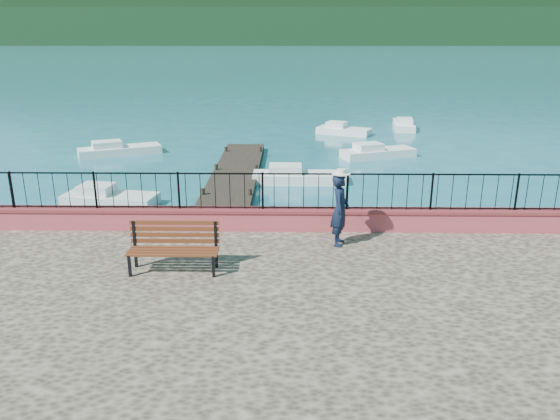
{
  "coord_description": "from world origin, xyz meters",
  "views": [
    {
      "loc": [
        0.37,
        -9.97,
        6.2
      ],
      "look_at": [
        0.18,
        2.0,
        2.3
      ],
      "focal_mm": 35.0,
      "sensor_mm": 36.0,
      "label": 1
    }
  ],
  "objects_px": {
    "park_bench": "(174,258)",
    "boat_1": "(299,173)",
    "boat_4": "(344,128)",
    "boat_2": "(378,150)",
    "person": "(340,210)",
    "boat_3": "(120,147)",
    "boat_5": "(404,123)",
    "boat_0": "(110,195)"
  },
  "relations": [
    {
      "from": "boat_3",
      "to": "boat_1",
      "type": "bearing_deg",
      "value": -54.97
    },
    {
      "from": "boat_3",
      "to": "boat_5",
      "type": "height_order",
      "value": "same"
    },
    {
      "from": "park_bench",
      "to": "boat_2",
      "type": "xyz_separation_m",
      "value": [
        7.17,
        17.06,
        -1.12
      ]
    },
    {
      "from": "boat_4",
      "to": "boat_3",
      "type": "bearing_deg",
      "value": -128.98
    },
    {
      "from": "boat_3",
      "to": "park_bench",
      "type": "bearing_deg",
      "value": -94.23
    },
    {
      "from": "boat_2",
      "to": "park_bench",
      "type": "bearing_deg",
      "value": -132.98
    },
    {
      "from": "park_bench",
      "to": "boat_2",
      "type": "relative_size",
      "value": 0.51
    },
    {
      "from": "boat_1",
      "to": "boat_2",
      "type": "bearing_deg",
      "value": 51.13
    },
    {
      "from": "park_bench",
      "to": "person",
      "type": "relative_size",
      "value": 1.09
    },
    {
      "from": "boat_2",
      "to": "boat_5",
      "type": "relative_size",
      "value": 1.01
    },
    {
      "from": "person",
      "to": "boat_3",
      "type": "height_order",
      "value": "person"
    },
    {
      "from": "boat_4",
      "to": "boat_5",
      "type": "xyz_separation_m",
      "value": [
        4.29,
        2.33,
        0.0
      ]
    },
    {
      "from": "boat_0",
      "to": "boat_3",
      "type": "bearing_deg",
      "value": 113.2
    },
    {
      "from": "person",
      "to": "boat_4",
      "type": "distance_m",
      "value": 22.31
    },
    {
      "from": "park_bench",
      "to": "boat_3",
      "type": "bearing_deg",
      "value": 110.4
    },
    {
      "from": "park_bench",
      "to": "boat_1",
      "type": "height_order",
      "value": "park_bench"
    },
    {
      "from": "boat_0",
      "to": "boat_4",
      "type": "relative_size",
      "value": 1.03
    },
    {
      "from": "boat_4",
      "to": "boat_2",
      "type": "bearing_deg",
      "value": -56.05
    },
    {
      "from": "boat_3",
      "to": "boat_5",
      "type": "distance_m",
      "value": 18.91
    },
    {
      "from": "boat_1",
      "to": "person",
      "type": "bearing_deg",
      "value": -84.96
    },
    {
      "from": "boat_2",
      "to": "boat_5",
      "type": "distance_m",
      "value": 9.61
    },
    {
      "from": "boat_2",
      "to": "boat_0",
      "type": "bearing_deg",
      "value": -163.5
    },
    {
      "from": "boat_1",
      "to": "boat_4",
      "type": "xyz_separation_m",
      "value": [
        3.07,
        11.84,
        0.0
      ]
    },
    {
      "from": "boat_2",
      "to": "boat_1",
      "type": "bearing_deg",
      "value": -149.72
    },
    {
      "from": "boat_2",
      "to": "boat_4",
      "type": "bearing_deg",
      "value": 79.39
    },
    {
      "from": "boat_0",
      "to": "boat_4",
      "type": "height_order",
      "value": "same"
    },
    {
      "from": "boat_0",
      "to": "boat_3",
      "type": "xyz_separation_m",
      "value": [
        -2.3,
        8.93,
        0.0
      ]
    },
    {
      "from": "boat_1",
      "to": "boat_0",
      "type": "bearing_deg",
      "value": -154.1
    },
    {
      "from": "boat_2",
      "to": "boat_4",
      "type": "height_order",
      "value": "same"
    },
    {
      "from": "park_bench",
      "to": "boat_3",
      "type": "xyz_separation_m",
      "value": [
        -6.51,
        17.52,
        -1.12
      ]
    },
    {
      "from": "boat_1",
      "to": "boat_5",
      "type": "bearing_deg",
      "value": 63.23
    },
    {
      "from": "park_bench",
      "to": "boat_5",
      "type": "xyz_separation_m",
      "value": [
        10.32,
        26.14,
        -1.12
      ]
    },
    {
      "from": "boat_3",
      "to": "boat_5",
      "type": "xyz_separation_m",
      "value": [
        16.82,
        8.63,
        0.0
      ]
    },
    {
      "from": "boat_0",
      "to": "boat_4",
      "type": "xyz_separation_m",
      "value": [
        10.24,
        15.22,
        0.0
      ]
    },
    {
      "from": "person",
      "to": "boat_4",
      "type": "height_order",
      "value": "person"
    },
    {
      "from": "person",
      "to": "boat_0",
      "type": "distance_m",
      "value": 10.68
    },
    {
      "from": "park_bench",
      "to": "boat_1",
      "type": "distance_m",
      "value": 12.38
    },
    {
      "from": "person",
      "to": "boat_3",
      "type": "relative_size",
      "value": 0.42
    },
    {
      "from": "boat_4",
      "to": "boat_5",
      "type": "distance_m",
      "value": 4.88
    },
    {
      "from": "boat_2",
      "to": "person",
      "type": "bearing_deg",
      "value": -122.71
    },
    {
      "from": "boat_0",
      "to": "boat_1",
      "type": "height_order",
      "value": "same"
    },
    {
      "from": "boat_0",
      "to": "boat_3",
      "type": "distance_m",
      "value": 9.22
    }
  ]
}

